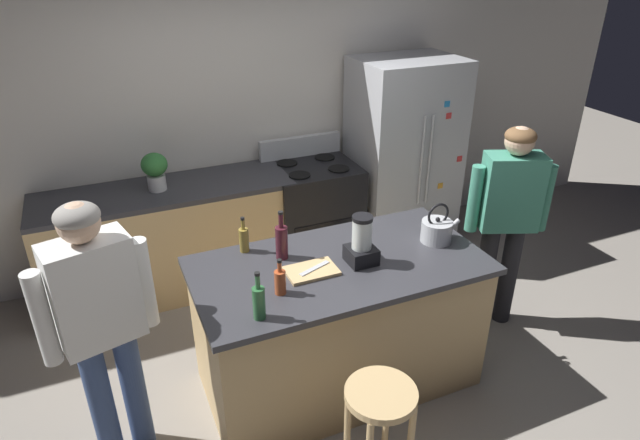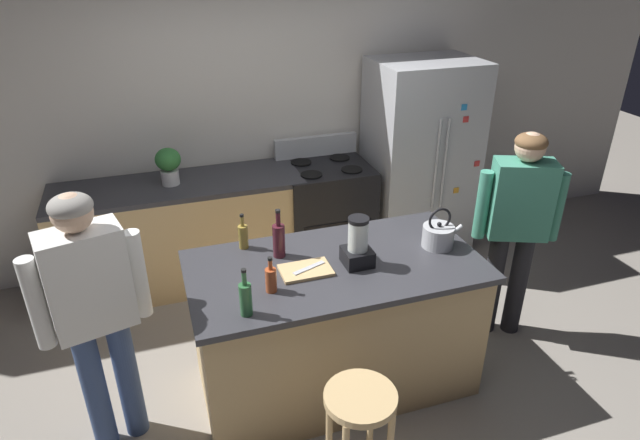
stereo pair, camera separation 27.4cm
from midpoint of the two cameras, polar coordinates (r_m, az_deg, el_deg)
The scene contains 18 objects.
ground_plane at distance 3.86m, azimuth 3.58°, elevation -16.37°, with size 14.00×14.00×0.00m, color gray.
back_wall at distance 4.84m, azimuth -4.60°, elevation 11.46°, with size 8.00×0.10×2.70m, color silver.
kitchen_island at distance 3.55m, azimuth 3.80°, elevation -10.95°, with size 1.78×0.91×0.92m.
back_counter_run at distance 4.68m, azimuth -12.52°, elevation -1.45°, with size 2.00×0.64×0.92m.
refrigerator at distance 5.07m, azimuth 11.92°, elevation 6.19°, with size 0.90×0.73×1.78m.
stove_range at distance 4.90m, azimuth 2.20°, elevation 0.72°, with size 0.76×0.65×1.10m.
person_by_island_left at distance 3.05m, azimuth -20.35°, elevation -8.32°, with size 0.59×0.31×1.60m.
person_by_sink_right at distance 4.04m, azimuth 21.83°, elevation 0.11°, with size 0.58×0.35×1.57m.
bar_stool at distance 2.87m, azimuth 7.08°, elevation -20.13°, with size 0.36×0.36×0.72m.
potted_plant at distance 4.42m, azimuth -13.91°, elevation 5.71°, with size 0.20×0.20×0.30m.
blender_appliance at distance 3.24m, azimuth 6.41°, elevation -2.68°, with size 0.17×0.17×0.31m.
bottle_cooking_sauce at distance 3.00m, azimuth -2.55°, elevation -6.26°, with size 0.06×0.06×0.22m.
bottle_vinegar at distance 3.42m, azimuth -5.80°, elevation -1.70°, with size 0.06×0.06×0.24m.
bottle_olive_oil at distance 2.82m, azimuth -5.04°, elevation -8.23°, with size 0.07×0.07×0.28m.
bottle_wine at distance 3.31m, azimuth -1.97°, elevation -2.10°, with size 0.08×0.08×0.32m.
tea_kettle at distance 3.54m, azimuth 14.50°, elevation -1.59°, with size 0.28×0.20×0.27m.
cutting_board at distance 3.20m, azimuth 0.95°, elevation -5.35°, with size 0.30×0.20×0.02m, color tan.
chef_knife at distance 3.20m, azimuth 1.29°, elevation -5.09°, with size 0.22×0.03×0.01m, color #B7BABF.
Camera 2 is at (-0.96, -2.62, 2.66)m, focal length 30.51 mm.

